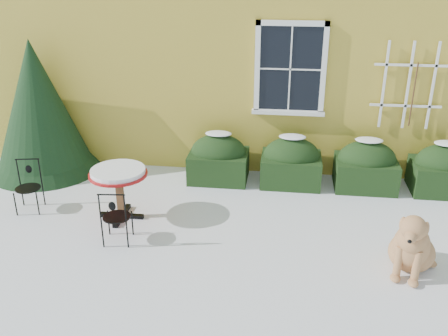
# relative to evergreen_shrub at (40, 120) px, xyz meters

# --- Properties ---
(ground) EXTENTS (80.00, 80.00, 0.00)m
(ground) POSITION_rel_evergreen_shrub_xyz_m (3.62, -2.57, -0.99)
(ground) COLOR white
(ground) RESTS_ON ground
(hedge_row) EXTENTS (4.95, 0.80, 0.91)m
(hedge_row) POSITION_rel_evergreen_shrub_xyz_m (5.27, -0.02, -0.59)
(hedge_row) COLOR black
(hedge_row) RESTS_ON ground
(evergreen_shrub) EXTENTS (2.04, 2.04, 2.46)m
(evergreen_shrub) POSITION_rel_evergreen_shrub_xyz_m (0.00, 0.00, 0.00)
(evergreen_shrub) COLOR black
(evergreen_shrub) RESTS_ON ground
(bistro_table) EXTENTS (0.89, 0.89, 0.83)m
(bistro_table) POSITION_rel_evergreen_shrub_xyz_m (2.02, -1.64, -0.30)
(bistro_table) COLOR black
(bistro_table) RESTS_ON ground
(patio_chair_near) EXTENTS (0.41, 0.40, 0.84)m
(patio_chair_near) POSITION_rel_evergreen_shrub_xyz_m (2.19, -2.36, -0.57)
(patio_chair_near) COLOR black
(patio_chair_near) RESTS_ON ground
(patio_chair_far) EXTENTS (0.43, 0.43, 0.83)m
(patio_chair_far) POSITION_rel_evergreen_shrub_xyz_m (0.48, -1.56, -0.58)
(patio_chair_far) COLOR black
(patio_chair_far) RESTS_ON ground
(dog) EXTENTS (0.78, 1.01, 0.94)m
(dog) POSITION_rel_evergreen_shrub_xyz_m (6.17, -2.58, -0.61)
(dog) COLOR tan
(dog) RESTS_ON ground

